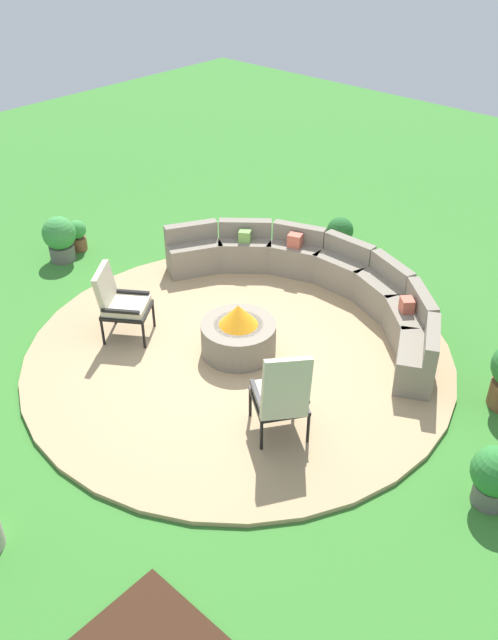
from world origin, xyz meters
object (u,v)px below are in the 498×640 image
at_px(lounge_chair_front_left, 119,301).
at_px(potted_plant_2, 340,233).
at_px(potted_plant_4, 60,237).
at_px(curved_stone_bench, 321,282).
at_px(potted_plant_0, 495,475).
at_px(potted_plant_1, 77,234).
at_px(lounge_chair_front_right, 282,395).
at_px(fire_pit, 239,334).

xyz_separation_m(lounge_chair_front_left, potted_plant_2, (0.70, 3.98, -0.25)).
bearing_deg(potted_plant_4, curved_stone_bench, 24.35).
xyz_separation_m(potted_plant_0, potted_plant_1, (-7.53, 0.43, -0.09)).
bearing_deg(lounge_chair_front_right, potted_plant_0, -36.29).
xyz_separation_m(curved_stone_bench, potted_plant_0, (3.52, -1.82, 0.01)).
xyz_separation_m(fire_pit, curved_stone_bench, (0.01, 1.72, 0.03)).
bearing_deg(lounge_chair_front_left, potted_plant_1, -147.99).
distance_m(potted_plant_0, potted_plant_2, 5.37).
bearing_deg(potted_plant_4, potted_plant_2, 45.51).
height_order(curved_stone_bench, potted_plant_2, curved_stone_bench).
height_order(fire_pit, lounge_chair_front_right, lounge_chair_front_right).
xyz_separation_m(fire_pit, potted_plant_0, (3.53, -0.09, 0.04)).
height_order(potted_plant_2, potted_plant_4, potted_plant_4).
bearing_deg(potted_plant_2, curved_stone_bench, -63.80).
bearing_deg(potted_plant_1, fire_pit, -4.84).
height_order(fire_pit, potted_plant_1, fire_pit).
bearing_deg(fire_pit, lounge_chair_front_left, -150.93).
distance_m(potted_plant_0, potted_plant_1, 7.54).
distance_m(lounge_chair_front_left, lounge_chair_front_right, 2.81).
height_order(potted_plant_0, potted_plant_4, potted_plant_4).
height_order(fire_pit, curved_stone_bench, curved_stone_bench).
xyz_separation_m(lounge_chair_front_right, potted_plant_4, (-5.30, 0.77, -0.23)).
bearing_deg(fire_pit, potted_plant_0, -1.54).
bearing_deg(potted_plant_1, potted_plant_4, -76.01).
bearing_deg(potted_plant_2, potted_plant_0, -37.79).
bearing_deg(lounge_chair_front_right, potted_plant_4, 116.77).
distance_m(lounge_chair_front_left, potted_plant_2, 4.05).
xyz_separation_m(curved_stone_bench, potted_plant_1, (-4.01, -1.38, -0.08)).
bearing_deg(potted_plant_1, potted_plant_2, 41.03).
bearing_deg(lounge_chair_front_left, curved_stone_bench, 115.85).
distance_m(curved_stone_bench, potted_plant_4, 4.30).
bearing_deg(potted_plant_0, lounge_chair_front_left, -172.07).
relative_size(curved_stone_bench, potted_plant_1, 9.11).
xyz_separation_m(curved_stone_bench, potted_plant_4, (-3.91, -1.77, 0.04)).
height_order(curved_stone_bench, potted_plant_4, curved_stone_bench).
distance_m(fire_pit, potted_plant_0, 3.53).
bearing_deg(lounge_chair_front_right, fire_pit, 94.81).
xyz_separation_m(potted_plant_0, potted_plant_4, (-7.43, 0.05, 0.03)).
bearing_deg(lounge_chair_front_left, fire_pit, 84.50).
relative_size(lounge_chair_front_left, potted_plant_1, 1.98).
distance_m(fire_pit, curved_stone_bench, 1.72).
bearing_deg(fire_pit, potted_plant_4, -179.27).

